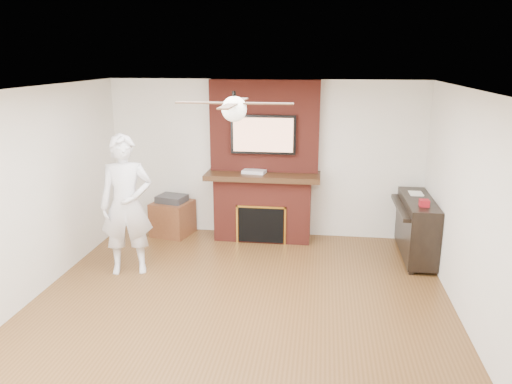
# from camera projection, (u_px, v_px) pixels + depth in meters

# --- Properties ---
(room_shell) EXTENTS (5.36, 5.86, 2.86)m
(room_shell) POSITION_uv_depth(u_px,v_px,m) (235.00, 209.00, 5.35)
(room_shell) COLOR #573719
(room_shell) RESTS_ON ground
(fireplace) EXTENTS (1.78, 0.64, 2.50)m
(fireplace) POSITION_uv_depth(u_px,v_px,m) (263.00, 177.00, 7.86)
(fireplace) COLOR maroon
(fireplace) RESTS_ON ground
(tv) EXTENTS (1.00, 0.08, 0.60)m
(tv) POSITION_uv_depth(u_px,v_px,m) (263.00, 135.00, 7.63)
(tv) COLOR black
(tv) RESTS_ON fireplace
(ceiling_fan) EXTENTS (1.21, 1.21, 0.31)m
(ceiling_fan) POSITION_uv_depth(u_px,v_px,m) (234.00, 108.00, 5.07)
(ceiling_fan) COLOR black
(ceiling_fan) RESTS_ON room_shell
(person) EXTENTS (0.79, 0.64, 1.88)m
(person) POSITION_uv_depth(u_px,v_px,m) (126.00, 205.00, 6.58)
(person) COLOR silver
(person) RESTS_ON ground
(side_table) EXTENTS (0.69, 0.69, 0.66)m
(side_table) POSITION_uv_depth(u_px,v_px,m) (173.00, 216.00, 8.17)
(side_table) COLOR brown
(side_table) RESTS_ON ground
(piano) EXTENTS (0.50, 1.36, 0.98)m
(piano) POSITION_uv_depth(u_px,v_px,m) (416.00, 226.00, 7.18)
(piano) COLOR black
(piano) RESTS_ON ground
(cable_box) EXTENTS (0.38, 0.26, 0.05)m
(cable_box) POSITION_uv_depth(u_px,v_px,m) (254.00, 172.00, 7.75)
(cable_box) COLOR silver
(cable_box) RESTS_ON fireplace
(candle_orange) EXTENTS (0.07, 0.07, 0.11)m
(candle_orange) POSITION_uv_depth(u_px,v_px,m) (248.00, 236.00, 7.97)
(candle_orange) COLOR orange
(candle_orange) RESTS_ON ground
(candle_green) EXTENTS (0.07, 0.07, 0.10)m
(candle_green) POSITION_uv_depth(u_px,v_px,m) (254.00, 238.00, 7.92)
(candle_green) COLOR #49742E
(candle_green) RESTS_ON ground
(candle_cream) EXTENTS (0.07, 0.07, 0.10)m
(candle_cream) POSITION_uv_depth(u_px,v_px,m) (268.00, 239.00, 7.89)
(candle_cream) COLOR beige
(candle_cream) RESTS_ON ground
(candle_blue) EXTENTS (0.06, 0.06, 0.09)m
(candle_blue) POSITION_uv_depth(u_px,v_px,m) (274.00, 239.00, 7.89)
(candle_blue) COLOR #2C4E86
(candle_blue) RESTS_ON ground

